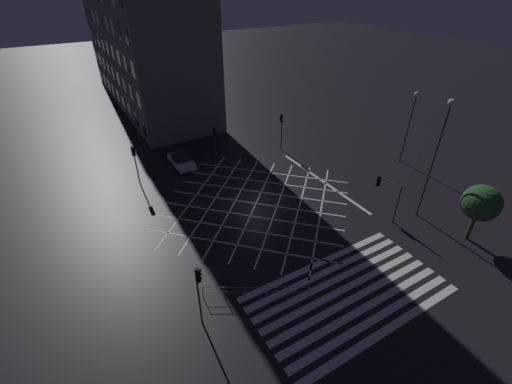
{
  "coord_description": "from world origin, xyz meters",
  "views": [
    {
      "loc": [
        -12.94,
        -22.07,
        17.73
      ],
      "look_at": [
        0.0,
        0.0,
        1.23
      ],
      "focal_mm": 24.0,
      "sensor_mm": 36.0,
      "label": 1
    }
  ],
  "objects_px": {
    "traffic_light_sw_main": "(199,285)",
    "waiting_car": "(181,161)",
    "street_lamp_east": "(412,114)",
    "street_tree_near": "(481,203)",
    "traffic_light_nw_cross": "(135,158)",
    "traffic_light_median_north": "(215,139)",
    "traffic_light_se_cross": "(386,189)",
    "traffic_light_ne_main": "(281,125)",
    "street_lamp_west": "(440,139)"
  },
  "relations": [
    {
      "from": "traffic_light_sw_main",
      "to": "waiting_car",
      "type": "height_order",
      "value": "traffic_light_sw_main"
    },
    {
      "from": "traffic_light_sw_main",
      "to": "street_lamp_east",
      "type": "relative_size",
      "value": 0.58
    },
    {
      "from": "street_tree_near",
      "to": "waiting_car",
      "type": "distance_m",
      "value": 27.64
    },
    {
      "from": "traffic_light_nw_cross",
      "to": "traffic_light_median_north",
      "type": "bearing_deg",
      "value": 91.04
    },
    {
      "from": "traffic_light_sw_main",
      "to": "waiting_car",
      "type": "bearing_deg",
      "value": 73.52
    },
    {
      "from": "traffic_light_se_cross",
      "to": "street_tree_near",
      "type": "distance_m",
      "value": 6.71
    },
    {
      "from": "street_tree_near",
      "to": "traffic_light_sw_main",
      "type": "bearing_deg",
      "value": 170.95
    },
    {
      "from": "traffic_light_median_north",
      "to": "traffic_light_ne_main",
      "type": "xyz_separation_m",
      "value": [
        8.04,
        -0.49,
        0.11
      ]
    },
    {
      "from": "traffic_light_median_north",
      "to": "waiting_car",
      "type": "xyz_separation_m",
      "value": [
        -3.45,
        1.54,
        -2.41
      ]
    },
    {
      "from": "traffic_light_sw_main",
      "to": "traffic_light_median_north",
      "type": "distance_m",
      "value": 20.26
    },
    {
      "from": "traffic_light_median_north",
      "to": "traffic_light_nw_cross",
      "type": "height_order",
      "value": "traffic_light_median_north"
    },
    {
      "from": "street_tree_near",
      "to": "waiting_car",
      "type": "bearing_deg",
      "value": 123.56
    },
    {
      "from": "street_lamp_west",
      "to": "street_tree_near",
      "type": "distance_m",
      "value": 5.55
    },
    {
      "from": "street_lamp_west",
      "to": "waiting_car",
      "type": "xyz_separation_m",
      "value": [
        -14.43,
        18.85,
        -6.48
      ]
    },
    {
      "from": "traffic_light_median_north",
      "to": "street_tree_near",
      "type": "xyz_separation_m",
      "value": [
        11.75,
        -21.37,
        0.37
      ]
    },
    {
      "from": "traffic_light_sw_main",
      "to": "traffic_light_median_north",
      "type": "relative_size",
      "value": 1.07
    },
    {
      "from": "traffic_light_se_cross",
      "to": "traffic_light_ne_main",
      "type": "bearing_deg",
      "value": 1.28
    },
    {
      "from": "street_lamp_west",
      "to": "street_lamp_east",
      "type": "bearing_deg",
      "value": 47.72
    },
    {
      "from": "traffic_light_ne_main",
      "to": "street_lamp_west",
      "type": "distance_m",
      "value": 17.53
    },
    {
      "from": "traffic_light_sw_main",
      "to": "street_lamp_east",
      "type": "distance_m",
      "value": 28.48
    },
    {
      "from": "traffic_light_se_cross",
      "to": "traffic_light_median_north",
      "type": "bearing_deg",
      "value": 28.19
    },
    {
      "from": "traffic_light_sw_main",
      "to": "street_tree_near",
      "type": "height_order",
      "value": "street_tree_near"
    },
    {
      "from": "street_lamp_west",
      "to": "street_tree_near",
      "type": "relative_size",
      "value": 2.14
    },
    {
      "from": "traffic_light_ne_main",
      "to": "street_lamp_east",
      "type": "distance_m",
      "value": 13.68
    },
    {
      "from": "street_lamp_west",
      "to": "waiting_car",
      "type": "height_order",
      "value": "street_lamp_west"
    },
    {
      "from": "traffic_light_median_north",
      "to": "traffic_light_se_cross",
      "type": "height_order",
      "value": "traffic_light_median_north"
    },
    {
      "from": "traffic_light_median_north",
      "to": "street_lamp_east",
      "type": "bearing_deg",
      "value": 61.57
    },
    {
      "from": "traffic_light_nw_cross",
      "to": "traffic_light_ne_main",
      "type": "relative_size",
      "value": 0.95
    },
    {
      "from": "waiting_car",
      "to": "traffic_light_se_cross",
      "type": "bearing_deg",
      "value": 34.56
    },
    {
      "from": "traffic_light_median_north",
      "to": "traffic_light_se_cross",
      "type": "distance_m",
      "value": 17.73
    },
    {
      "from": "traffic_light_ne_main",
      "to": "waiting_car",
      "type": "xyz_separation_m",
      "value": [
        -11.49,
        2.03,
        -2.51
      ]
    },
    {
      "from": "traffic_light_ne_main",
      "to": "traffic_light_se_cross",
      "type": "bearing_deg",
      "value": 91.28
    },
    {
      "from": "traffic_light_sw_main",
      "to": "traffic_light_median_north",
      "type": "height_order",
      "value": "traffic_light_sw_main"
    },
    {
      "from": "traffic_light_sw_main",
      "to": "street_tree_near",
      "type": "relative_size",
      "value": 0.94
    },
    {
      "from": "traffic_light_median_north",
      "to": "street_lamp_west",
      "type": "bearing_deg",
      "value": 32.4
    },
    {
      "from": "traffic_light_sw_main",
      "to": "traffic_light_se_cross",
      "type": "bearing_deg",
      "value": 7.76
    },
    {
      "from": "traffic_light_ne_main",
      "to": "waiting_car",
      "type": "distance_m",
      "value": 11.93
    },
    {
      "from": "street_lamp_east",
      "to": "traffic_light_ne_main",
      "type": "bearing_deg",
      "value": 136.98
    },
    {
      "from": "traffic_light_ne_main",
      "to": "waiting_car",
      "type": "relative_size",
      "value": 1.03
    },
    {
      "from": "traffic_light_ne_main",
      "to": "traffic_light_se_cross",
      "type": "xyz_separation_m",
      "value": [
        0.34,
        -15.14,
        -0.54
      ]
    },
    {
      "from": "traffic_light_se_cross",
      "to": "street_lamp_west",
      "type": "distance_m",
      "value": 5.47
    },
    {
      "from": "traffic_light_median_north",
      "to": "traffic_light_nw_cross",
      "type": "relative_size",
      "value": 1.01
    },
    {
      "from": "waiting_car",
      "to": "street_lamp_west",
      "type": "bearing_deg",
      "value": 37.45
    },
    {
      "from": "traffic_light_median_north",
      "to": "waiting_car",
      "type": "bearing_deg",
      "value": -114.09
    },
    {
      "from": "traffic_light_median_north",
      "to": "traffic_light_se_cross",
      "type": "xyz_separation_m",
      "value": [
        8.37,
        -15.62,
        -0.43
      ]
    },
    {
      "from": "traffic_light_median_north",
      "to": "waiting_car",
      "type": "distance_m",
      "value": 4.48
    },
    {
      "from": "street_lamp_east",
      "to": "street_tree_near",
      "type": "xyz_separation_m",
      "value": [
        -6.15,
        -11.68,
        -2.01
      ]
    },
    {
      "from": "traffic_light_ne_main",
      "to": "traffic_light_se_cross",
      "type": "height_order",
      "value": "traffic_light_ne_main"
    },
    {
      "from": "traffic_light_se_cross",
      "to": "waiting_car",
      "type": "bearing_deg",
      "value": 34.56
    },
    {
      "from": "traffic_light_se_cross",
      "to": "waiting_car",
      "type": "height_order",
      "value": "traffic_light_se_cross"
    }
  ]
}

